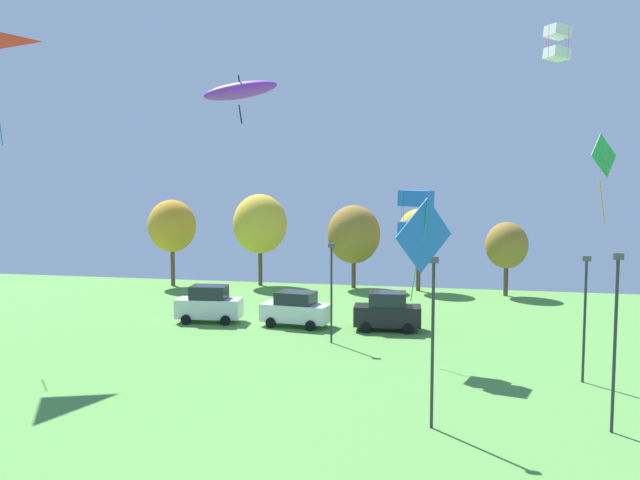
{
  "coord_description": "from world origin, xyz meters",
  "views": [
    {
      "loc": [
        5.14,
        1.99,
        9.22
      ],
      "look_at": [
        1.89,
        17.36,
        7.82
      ],
      "focal_mm": 38.0,
      "sensor_mm": 36.0,
      "label": 1
    }
  ],
  "objects_px": {
    "treeline_tree_2": "(354,234)",
    "light_post_2": "(331,286)",
    "parked_car_second_from_left": "(296,309)",
    "kite_flying_9": "(604,159)",
    "treeline_tree_4": "(507,245)",
    "kite_flying_6": "(424,236)",
    "parked_car_third_from_left": "(387,312)",
    "kite_flying_2": "(557,43)",
    "treeline_tree_0": "(172,226)",
    "kite_flying_10": "(240,91)",
    "light_post_0": "(433,332)",
    "parked_car_leftmost": "(209,304)",
    "light_post_3": "(615,333)",
    "light_post_1": "(585,311)",
    "treeline_tree_3": "(419,232)",
    "treeline_tree_1": "(260,224)",
    "kite_flying_3": "(416,214)"
  },
  "relations": [
    {
      "from": "parked_car_leftmost",
      "to": "treeline_tree_3",
      "type": "height_order",
      "value": "treeline_tree_3"
    },
    {
      "from": "kite_flying_10",
      "to": "treeline_tree_3",
      "type": "height_order",
      "value": "kite_flying_10"
    },
    {
      "from": "parked_car_leftmost",
      "to": "light_post_1",
      "type": "bearing_deg",
      "value": -28.41
    },
    {
      "from": "parked_car_third_from_left",
      "to": "treeline_tree_4",
      "type": "xyz_separation_m",
      "value": [
        7.86,
        14.38,
        2.86
      ]
    },
    {
      "from": "parked_car_leftmost",
      "to": "parked_car_second_from_left",
      "type": "relative_size",
      "value": 0.97
    },
    {
      "from": "parked_car_second_from_left",
      "to": "light_post_2",
      "type": "xyz_separation_m",
      "value": [
        3.03,
        -3.86,
        2.14
      ]
    },
    {
      "from": "kite_flying_6",
      "to": "treeline_tree_2",
      "type": "xyz_separation_m",
      "value": [
        -7.82,
        34.57,
        -2.82
      ]
    },
    {
      "from": "light_post_1",
      "to": "kite_flying_2",
      "type": "bearing_deg",
      "value": 98.09
    },
    {
      "from": "kite_flying_9",
      "to": "treeline_tree_4",
      "type": "bearing_deg",
      "value": 101.49
    },
    {
      "from": "kite_flying_6",
      "to": "light_post_0",
      "type": "height_order",
      "value": "kite_flying_6"
    },
    {
      "from": "kite_flying_10",
      "to": "kite_flying_2",
      "type": "bearing_deg",
      "value": 48.23
    },
    {
      "from": "kite_flying_6",
      "to": "parked_car_leftmost",
      "type": "bearing_deg",
      "value": 128.13
    },
    {
      "from": "parked_car_leftmost",
      "to": "light_post_2",
      "type": "bearing_deg",
      "value": -29.72
    },
    {
      "from": "kite_flying_9",
      "to": "light_post_0",
      "type": "relative_size",
      "value": 0.73
    },
    {
      "from": "light_post_2",
      "to": "treeline_tree_2",
      "type": "bearing_deg",
      "value": 95.44
    },
    {
      "from": "parked_car_leftmost",
      "to": "light_post_1",
      "type": "xyz_separation_m",
      "value": [
        21.48,
        -8.83,
        2.12
      ]
    },
    {
      "from": "parked_car_third_from_left",
      "to": "light_post_2",
      "type": "relative_size",
      "value": 0.74
    },
    {
      "from": "kite_flying_9",
      "to": "treeline_tree_3",
      "type": "distance_m",
      "value": 22.23
    },
    {
      "from": "treeline_tree_2",
      "to": "light_post_2",
      "type": "bearing_deg",
      "value": -84.56
    },
    {
      "from": "light_post_1",
      "to": "treeline_tree_0",
      "type": "bearing_deg",
      "value": 143.29
    },
    {
      "from": "kite_flying_9",
      "to": "treeline_tree_4",
      "type": "distance_m",
      "value": 19.23
    },
    {
      "from": "treeline_tree_3",
      "to": "treeline_tree_2",
      "type": "bearing_deg",
      "value": 175.75
    },
    {
      "from": "kite_flying_9",
      "to": "treeline_tree_1",
      "type": "bearing_deg",
      "value": 142.12
    },
    {
      "from": "parked_car_third_from_left",
      "to": "light_post_1",
      "type": "distance_m",
      "value": 13.43
    },
    {
      "from": "kite_flying_6",
      "to": "light_post_2",
      "type": "relative_size",
      "value": 0.44
    },
    {
      "from": "parked_car_third_from_left",
      "to": "treeline_tree_1",
      "type": "height_order",
      "value": "treeline_tree_1"
    },
    {
      "from": "light_post_3",
      "to": "treeline_tree_1",
      "type": "distance_m",
      "value": 38.16
    },
    {
      "from": "parked_car_third_from_left",
      "to": "light_post_3",
      "type": "xyz_separation_m",
      "value": [
        9.88,
        -15.12,
        2.54
      ]
    },
    {
      "from": "treeline_tree_1",
      "to": "treeline_tree_4",
      "type": "height_order",
      "value": "treeline_tree_1"
    },
    {
      "from": "kite_flying_6",
      "to": "parked_car_leftmost",
      "type": "distance_m",
      "value": 24.72
    },
    {
      "from": "kite_flying_3",
      "to": "light_post_0",
      "type": "xyz_separation_m",
      "value": [
        1.31,
        -9.53,
        -3.87
      ]
    },
    {
      "from": "parked_car_second_from_left",
      "to": "kite_flying_9",
      "type": "bearing_deg",
      "value": -4.08
    },
    {
      "from": "parked_car_third_from_left",
      "to": "treeline_tree_4",
      "type": "height_order",
      "value": "treeline_tree_4"
    },
    {
      "from": "kite_flying_3",
      "to": "treeline_tree_2",
      "type": "bearing_deg",
      "value": 106.81
    },
    {
      "from": "kite_flying_10",
      "to": "treeline_tree_4",
      "type": "distance_m",
      "value": 34.56
    },
    {
      "from": "parked_car_leftmost",
      "to": "kite_flying_2",
      "type": "bearing_deg",
      "value": -14.34
    },
    {
      "from": "kite_flying_3",
      "to": "light_post_1",
      "type": "relative_size",
      "value": 0.98
    },
    {
      "from": "kite_flying_10",
      "to": "light_post_3",
      "type": "bearing_deg",
      "value": 8.53
    },
    {
      "from": "treeline_tree_1",
      "to": "parked_car_second_from_left",
      "type": "bearing_deg",
      "value": -65.5
    },
    {
      "from": "kite_flying_2",
      "to": "treeline_tree_0",
      "type": "xyz_separation_m",
      "value": [
        -29.29,
        16.63,
        -11.13
      ]
    },
    {
      "from": "kite_flying_3",
      "to": "parked_car_second_from_left",
      "type": "distance_m",
      "value": 12.05
    },
    {
      "from": "kite_flying_2",
      "to": "light_post_0",
      "type": "distance_m",
      "value": 19.07
    },
    {
      "from": "light_post_0",
      "to": "light_post_3",
      "type": "distance_m",
      "value": 6.54
    },
    {
      "from": "kite_flying_3",
      "to": "light_post_0",
      "type": "height_order",
      "value": "kite_flying_3"
    },
    {
      "from": "parked_car_second_from_left",
      "to": "light_post_0",
      "type": "xyz_separation_m",
      "value": [
        9.19,
        -16.03,
        2.53
      ]
    },
    {
      "from": "treeline_tree_2",
      "to": "treeline_tree_3",
      "type": "relative_size",
      "value": 1.04
    },
    {
      "from": "kite_flying_9",
      "to": "treeline_tree_2",
      "type": "height_order",
      "value": "kite_flying_9"
    },
    {
      "from": "parked_car_second_from_left",
      "to": "light_post_0",
      "type": "distance_m",
      "value": 18.65
    },
    {
      "from": "kite_flying_9",
      "to": "treeline_tree_2",
      "type": "xyz_separation_m",
      "value": [
        -16.1,
        19.18,
        -5.72
      ]
    },
    {
      "from": "kite_flying_9",
      "to": "light_post_2",
      "type": "height_order",
      "value": "kite_flying_9"
    }
  ]
}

